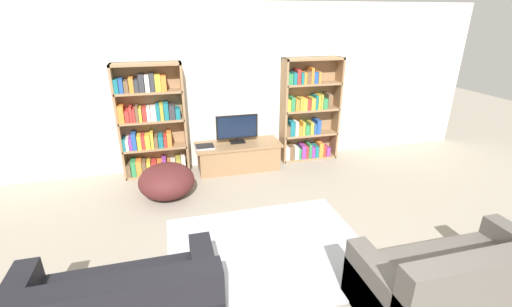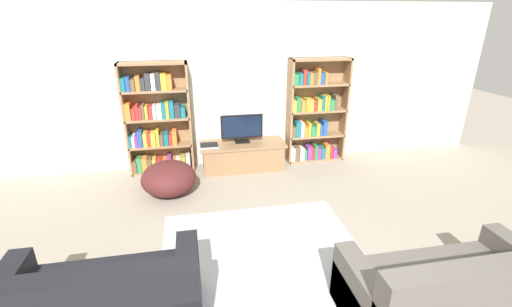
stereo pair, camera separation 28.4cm
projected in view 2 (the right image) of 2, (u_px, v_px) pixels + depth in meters
The scene contains 9 objects.
wall_back at pixel (240, 87), 5.60m from camera, with size 8.80×0.06×2.60m.
bookshelf_left at pixel (157, 122), 5.38m from camera, with size 1.01×0.30×1.76m.
bookshelf_right at pixel (314, 115), 5.84m from camera, with size 1.01×0.30×1.76m.
tv_stand at pixel (243, 155), 5.69m from camera, with size 1.39×0.55×0.44m.
television at pixel (242, 128), 5.56m from camera, with size 0.68×0.16×0.46m.
laptop at pixel (209, 145), 5.47m from camera, with size 0.30×0.26×0.03m.
area_rug at pixel (262, 251), 3.72m from camera, with size 2.14×1.76×0.02m.
couch_right_sofa at pixel (450, 296), 2.77m from camera, with size 1.65×0.83×0.83m.
beanbag_ottoman at pixel (169, 178), 4.86m from camera, with size 0.77×0.77×0.48m, color #4C1E1E.
Camera 2 is at (-0.79, -1.32, 2.39)m, focal length 24.00 mm.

